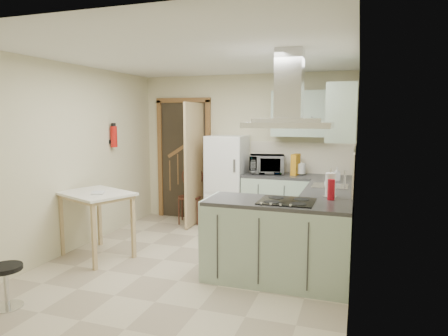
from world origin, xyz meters
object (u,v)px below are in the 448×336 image
(drop_leaf_table, at_px, (97,225))
(stool, at_px, (6,286))
(fridge, at_px, (227,181))
(peninsula, at_px, (277,241))
(extractor_hood, at_px, (288,125))
(microwave, at_px, (267,164))
(bentwood_chair, at_px, (189,197))

(drop_leaf_table, distance_m, stool, 1.48)
(stool, bearing_deg, fridge, 72.38)
(peninsula, bearing_deg, stool, -148.15)
(peninsula, height_order, stool, peninsula)
(extractor_hood, xyz_separation_m, stool, (-2.41, -1.43, -1.51))
(drop_leaf_table, relative_size, stool, 2.18)
(fridge, xyz_separation_m, microwave, (0.65, 0.05, 0.30))
(bentwood_chair, relative_size, microwave, 1.63)
(drop_leaf_table, bearing_deg, bentwood_chair, 99.07)
(fridge, height_order, extractor_hood, extractor_hood)
(peninsula, height_order, extractor_hood, extractor_hood)
(peninsula, bearing_deg, bentwood_chair, 134.12)
(extractor_hood, relative_size, drop_leaf_table, 1.00)
(drop_leaf_table, bearing_deg, extractor_hood, 21.76)
(bentwood_chair, height_order, stool, bentwood_chair)
(stool, height_order, microwave, microwave)
(fridge, xyz_separation_m, bentwood_chair, (-0.67, -0.02, -0.31))
(bentwood_chair, bearing_deg, microwave, -11.48)
(peninsula, distance_m, stool, 2.73)
(extractor_hood, height_order, microwave, extractor_hood)
(extractor_hood, xyz_separation_m, bentwood_chair, (-2.00, 1.96, -1.28))
(fridge, height_order, peninsula, fridge)
(bentwood_chair, bearing_deg, stool, -111.61)
(drop_leaf_table, relative_size, bentwood_chair, 1.03)
(drop_leaf_table, height_order, microwave, microwave)
(fridge, xyz_separation_m, stool, (-1.08, -3.41, -0.54))
(drop_leaf_table, xyz_separation_m, bentwood_chair, (0.46, 1.93, 0.02))
(peninsula, relative_size, drop_leaf_table, 1.71)
(fridge, relative_size, stool, 3.61)
(extractor_hood, relative_size, bentwood_chair, 1.02)
(peninsula, distance_m, extractor_hood, 1.27)
(peninsula, xyz_separation_m, microwave, (-0.57, 2.03, 0.60))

